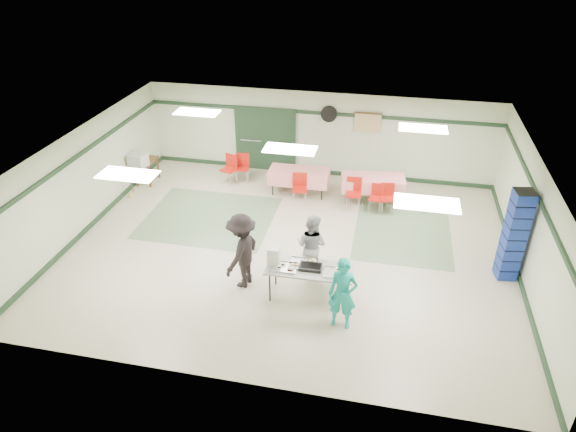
% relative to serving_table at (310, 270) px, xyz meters
% --- Properties ---
extents(floor, '(11.00, 11.00, 0.00)m').
position_rel_serving_table_xyz_m(floor, '(-0.81, 1.84, -0.72)').
color(floor, '#BCB398').
rests_on(floor, ground).
extents(ceiling, '(11.00, 11.00, 0.00)m').
position_rel_serving_table_xyz_m(ceiling, '(-0.81, 1.84, 1.98)').
color(ceiling, silver).
rests_on(ceiling, wall_back).
extents(wall_back, '(11.00, 0.00, 11.00)m').
position_rel_serving_table_xyz_m(wall_back, '(-0.81, 6.34, 0.63)').
color(wall_back, beige).
rests_on(wall_back, floor).
extents(wall_front, '(11.00, 0.00, 11.00)m').
position_rel_serving_table_xyz_m(wall_front, '(-0.81, -2.66, 0.63)').
color(wall_front, beige).
rests_on(wall_front, floor).
extents(wall_left, '(0.00, 9.00, 9.00)m').
position_rel_serving_table_xyz_m(wall_left, '(-6.31, 1.84, 0.63)').
color(wall_left, beige).
rests_on(wall_left, floor).
extents(wall_right, '(0.00, 9.00, 9.00)m').
position_rel_serving_table_xyz_m(wall_right, '(4.69, 1.84, 0.63)').
color(wall_right, beige).
rests_on(wall_right, floor).
extents(trim_back, '(11.00, 0.06, 0.10)m').
position_rel_serving_table_xyz_m(trim_back, '(-0.81, 6.31, 1.33)').
color(trim_back, '#1C3420').
rests_on(trim_back, wall_back).
extents(baseboard_back, '(11.00, 0.06, 0.12)m').
position_rel_serving_table_xyz_m(baseboard_back, '(-0.81, 6.31, -0.66)').
color(baseboard_back, '#1C3420').
rests_on(baseboard_back, floor).
extents(trim_left, '(0.06, 9.00, 0.10)m').
position_rel_serving_table_xyz_m(trim_left, '(-6.28, 1.84, 1.33)').
color(trim_left, '#1C3420').
rests_on(trim_left, wall_back).
extents(baseboard_left, '(0.06, 9.00, 0.12)m').
position_rel_serving_table_xyz_m(baseboard_left, '(-6.28, 1.84, -0.66)').
color(baseboard_left, '#1C3420').
rests_on(baseboard_left, floor).
extents(trim_right, '(0.06, 9.00, 0.10)m').
position_rel_serving_table_xyz_m(trim_right, '(4.66, 1.84, 1.33)').
color(trim_right, '#1C3420').
rests_on(trim_right, wall_back).
extents(baseboard_right, '(0.06, 9.00, 0.12)m').
position_rel_serving_table_xyz_m(baseboard_right, '(4.66, 1.84, -0.66)').
color(baseboard_right, '#1C3420').
rests_on(baseboard_right, floor).
extents(green_patch_a, '(3.50, 3.00, 0.01)m').
position_rel_serving_table_xyz_m(green_patch_a, '(-3.31, 2.84, -0.71)').
color(green_patch_a, slate).
rests_on(green_patch_a, floor).
extents(green_patch_b, '(2.50, 3.50, 0.01)m').
position_rel_serving_table_xyz_m(green_patch_b, '(1.99, 3.34, -0.71)').
color(green_patch_b, slate).
rests_on(green_patch_b, floor).
extents(double_door_left, '(0.90, 0.06, 2.10)m').
position_rel_serving_table_xyz_m(double_door_left, '(-3.01, 6.28, 0.33)').
color(double_door_left, gray).
rests_on(double_door_left, floor).
extents(double_door_right, '(0.90, 0.06, 2.10)m').
position_rel_serving_table_xyz_m(double_door_right, '(-2.06, 6.28, 0.33)').
color(double_door_right, gray).
rests_on(double_door_right, floor).
extents(door_frame, '(2.00, 0.03, 2.15)m').
position_rel_serving_table_xyz_m(door_frame, '(-2.54, 6.26, 0.33)').
color(door_frame, '#1C3420').
rests_on(door_frame, floor).
extents(wall_fan, '(0.50, 0.10, 0.50)m').
position_rel_serving_table_xyz_m(wall_fan, '(-0.51, 6.28, 1.33)').
color(wall_fan, black).
rests_on(wall_fan, wall_back).
extents(scroll_banner, '(0.80, 0.02, 0.60)m').
position_rel_serving_table_xyz_m(scroll_banner, '(0.69, 6.28, 1.13)').
color(scroll_banner, tan).
rests_on(scroll_banner, wall_back).
extents(serving_table, '(1.89, 0.80, 0.76)m').
position_rel_serving_table_xyz_m(serving_table, '(0.00, 0.00, 0.00)').
color(serving_table, '#ACACA7').
rests_on(serving_table, floor).
extents(sheet_tray_right, '(0.56, 0.43, 0.02)m').
position_rel_serving_table_xyz_m(sheet_tray_right, '(0.59, -0.07, 0.06)').
color(sheet_tray_right, silver).
rests_on(sheet_tray_right, serving_table).
extents(sheet_tray_mid, '(0.61, 0.47, 0.02)m').
position_rel_serving_table_xyz_m(sheet_tray_mid, '(-0.15, 0.11, 0.06)').
color(sheet_tray_mid, silver).
rests_on(sheet_tray_mid, serving_table).
extents(sheet_tray_left, '(0.56, 0.43, 0.02)m').
position_rel_serving_table_xyz_m(sheet_tray_left, '(-0.54, -0.09, 0.06)').
color(sheet_tray_left, silver).
rests_on(sheet_tray_left, serving_table).
extents(baking_pan, '(0.49, 0.31, 0.08)m').
position_rel_serving_table_xyz_m(baking_pan, '(0.02, -0.01, 0.08)').
color(baking_pan, black).
rests_on(baking_pan, serving_table).
extents(foam_box_stack, '(0.25, 0.23, 0.40)m').
position_rel_serving_table_xyz_m(foam_box_stack, '(-0.79, 0.02, 0.24)').
color(foam_box_stack, white).
rests_on(foam_box_stack, serving_table).
extents(volunteer_teal, '(0.60, 0.41, 1.60)m').
position_rel_serving_table_xyz_m(volunteer_teal, '(0.80, -0.77, 0.08)').
color(volunteer_teal, teal).
rests_on(volunteer_teal, floor).
extents(volunteer_grey, '(0.92, 0.81, 1.58)m').
position_rel_serving_table_xyz_m(volunteer_grey, '(-0.10, 0.83, 0.07)').
color(volunteer_grey, '#96979C').
rests_on(volunteer_grey, floor).
extents(volunteer_dark, '(0.92, 1.28, 1.79)m').
position_rel_serving_table_xyz_m(volunteer_dark, '(-1.54, 0.15, 0.18)').
color(volunteer_dark, black).
rests_on(volunteer_dark, floor).
extents(dining_table_a, '(1.90, 1.04, 0.77)m').
position_rel_serving_table_xyz_m(dining_table_a, '(1.05, 4.81, -0.15)').
color(dining_table_a, red).
rests_on(dining_table_a, floor).
extents(dining_table_b, '(1.79, 0.80, 0.77)m').
position_rel_serving_table_xyz_m(dining_table_b, '(-1.15, 4.81, -0.15)').
color(dining_table_b, red).
rests_on(dining_table_b, floor).
extents(chair_a, '(0.43, 0.43, 0.80)m').
position_rel_serving_table_xyz_m(chair_a, '(1.21, 4.24, -0.23)').
color(chair_a, red).
rests_on(chair_a, floor).
extents(chair_b, '(0.46, 0.46, 0.92)m').
position_rel_serving_table_xyz_m(chair_b, '(0.54, 4.25, -0.15)').
color(chair_b, red).
rests_on(chair_b, floor).
extents(chair_c, '(0.46, 0.46, 0.84)m').
position_rel_serving_table_xyz_m(chair_c, '(1.49, 4.25, -0.20)').
color(chair_c, red).
rests_on(chair_c, floor).
extents(chair_d, '(0.49, 0.49, 0.90)m').
position_rel_serving_table_xyz_m(chair_d, '(-1.02, 4.25, -0.16)').
color(chair_d, red).
rests_on(chair_d, floor).
extents(chair_loose_a, '(0.48, 0.48, 0.89)m').
position_rel_serving_table_xyz_m(chair_loose_a, '(-3.06, 5.30, -0.17)').
color(chair_loose_a, red).
rests_on(chair_loose_a, floor).
extents(chair_loose_b, '(0.54, 0.54, 0.92)m').
position_rel_serving_table_xyz_m(chair_loose_b, '(-3.40, 5.10, -0.15)').
color(chair_loose_b, red).
rests_on(chair_loose_b, floor).
extents(crate_stack_blue_a, '(0.41, 0.41, 1.80)m').
position_rel_serving_table_xyz_m(crate_stack_blue_a, '(4.34, 1.87, 0.18)').
color(crate_stack_blue_a, navy).
rests_on(crate_stack_blue_a, floor).
extents(crate_stack_red, '(0.43, 0.43, 1.73)m').
position_rel_serving_table_xyz_m(crate_stack_red, '(4.34, 1.89, 0.15)').
color(crate_stack_red, '#A22510').
rests_on(crate_stack_red, floor).
extents(crate_stack_blue_b, '(0.49, 0.49, 2.23)m').
position_rel_serving_table_xyz_m(crate_stack_blue_b, '(4.34, 1.67, 0.40)').
color(crate_stack_blue_b, navy).
rests_on(crate_stack_blue_b, floor).
extents(printer_table, '(0.56, 0.85, 0.74)m').
position_rel_serving_table_xyz_m(printer_table, '(-5.96, 4.59, -0.09)').
color(printer_table, brown).
rests_on(printer_table, floor).
extents(office_printer, '(0.56, 0.51, 0.39)m').
position_rel_serving_table_xyz_m(office_printer, '(-5.96, 4.13, 0.22)').
color(office_printer, '#B0AFAB').
rests_on(office_printer, printer_table).
extents(broom, '(0.08, 0.21, 1.26)m').
position_rel_serving_table_xyz_m(broom, '(-6.04, 3.61, -0.06)').
color(broom, brown).
rests_on(broom, floor).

